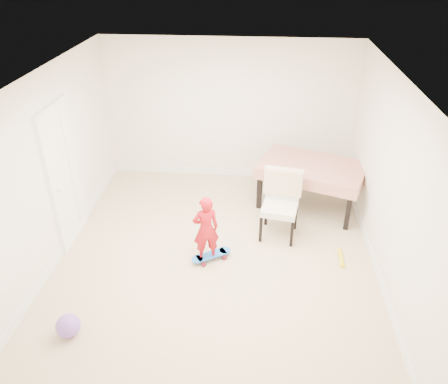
# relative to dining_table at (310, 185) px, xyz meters

# --- Properties ---
(ground) EXTENTS (5.00, 5.00, 0.00)m
(ground) POSITION_rel_dining_table_xyz_m (-1.45, -1.49, -0.40)
(ground) COLOR tan
(ground) RESTS_ON ground
(ceiling) EXTENTS (4.50, 5.00, 0.04)m
(ceiling) POSITION_rel_dining_table_xyz_m (-1.45, -1.49, 2.18)
(ceiling) COLOR white
(ceiling) RESTS_ON wall_back
(wall_back) EXTENTS (4.50, 0.04, 2.60)m
(wall_back) POSITION_rel_dining_table_xyz_m (-1.45, 0.99, 0.90)
(wall_back) COLOR silver
(wall_back) RESTS_ON ground
(wall_front) EXTENTS (4.50, 0.04, 2.60)m
(wall_front) POSITION_rel_dining_table_xyz_m (-1.45, -3.97, 0.90)
(wall_front) COLOR silver
(wall_front) RESTS_ON ground
(wall_left) EXTENTS (0.04, 5.00, 2.60)m
(wall_left) POSITION_rel_dining_table_xyz_m (-3.68, -1.49, 0.90)
(wall_left) COLOR silver
(wall_left) RESTS_ON ground
(wall_right) EXTENTS (0.04, 5.00, 2.60)m
(wall_right) POSITION_rel_dining_table_xyz_m (0.78, -1.49, 0.90)
(wall_right) COLOR silver
(wall_right) RESTS_ON ground
(door) EXTENTS (0.11, 0.94, 2.11)m
(door) POSITION_rel_dining_table_xyz_m (-3.67, -1.19, 0.63)
(door) COLOR white
(door) RESTS_ON ground
(baseboard_back) EXTENTS (4.50, 0.02, 0.12)m
(baseboard_back) POSITION_rel_dining_table_xyz_m (-1.45, 1.00, -0.34)
(baseboard_back) COLOR white
(baseboard_back) RESTS_ON ground
(baseboard_left) EXTENTS (0.02, 5.00, 0.12)m
(baseboard_left) POSITION_rel_dining_table_xyz_m (-3.69, -1.49, -0.34)
(baseboard_left) COLOR white
(baseboard_left) RESTS_ON ground
(baseboard_right) EXTENTS (0.02, 5.00, 0.12)m
(baseboard_right) POSITION_rel_dining_table_xyz_m (0.79, -1.49, -0.34)
(baseboard_right) COLOR white
(baseboard_right) RESTS_ON ground
(dining_table) EXTENTS (1.94, 1.58, 0.79)m
(dining_table) POSITION_rel_dining_table_xyz_m (0.00, 0.00, 0.00)
(dining_table) COLOR red
(dining_table) RESTS_ON ground
(dining_chair) EXTENTS (0.68, 0.74, 1.05)m
(dining_chair) POSITION_rel_dining_table_xyz_m (-0.54, -0.92, 0.13)
(dining_chair) COLOR silver
(dining_chair) RESTS_ON ground
(skateboard) EXTENTS (0.63, 0.51, 0.09)m
(skateboard) POSITION_rel_dining_table_xyz_m (-1.51, -1.61, -0.35)
(skateboard) COLOR blue
(skateboard) RESTS_ON ground
(child) EXTENTS (0.43, 0.36, 1.01)m
(child) POSITION_rel_dining_table_xyz_m (-1.57, -1.63, 0.11)
(child) COLOR #B5121B
(child) RESTS_ON ground
(balloon) EXTENTS (0.28, 0.28, 0.28)m
(balloon) POSITION_rel_dining_table_xyz_m (-3.01, -3.11, -0.26)
(balloon) COLOR #8153C8
(balloon) RESTS_ON ground
(foam_toy) EXTENTS (0.07, 0.40, 0.06)m
(foam_toy) POSITION_rel_dining_table_xyz_m (0.35, -1.46, -0.37)
(foam_toy) COLOR yellow
(foam_toy) RESTS_ON ground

